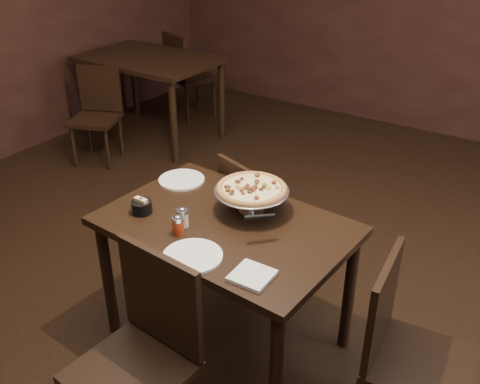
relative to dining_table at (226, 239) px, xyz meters
The scene contains 16 objects.
room 0.78m from the dining_table, 43.30° to the left, with size 6.04×7.04×2.84m.
dining_table is the anchor object (origin of this frame).
background_table 2.90m from the dining_table, 139.18° to the left, with size 1.27×0.84×0.79m.
pizza_stand 0.27m from the dining_table, 73.66° to the left, with size 0.37×0.37×0.15m.
parmesan_shaker 0.25m from the dining_table, 137.05° to the right, with size 0.06×0.06×0.10m.
pepper_flake_shaker 0.27m from the dining_table, 122.25° to the right, with size 0.05×0.05×0.10m.
packet_caddy 0.44m from the dining_table, 158.96° to the right, with size 0.10×0.10×0.08m.
napkin_stack 0.45m from the dining_table, 40.78° to the right, with size 0.16×0.16×0.02m, color white.
plate_left 0.50m from the dining_table, 153.85° to the left, with size 0.25×0.25×0.01m, color white.
plate_near 0.33m from the dining_table, 81.54° to the right, with size 0.26×0.26×0.01m, color white.
serving_spatula 0.31m from the dining_table, 10.76° to the right, with size 0.18×0.18×0.03m.
chair_far 0.54m from the dining_table, 105.77° to the left, with size 0.49×0.49×0.82m.
chair_near 0.69m from the dining_table, 84.67° to the right, with size 0.45×0.45×0.90m.
chair_side 0.94m from the dining_table, ahead, with size 0.44×0.44×0.86m.
bg_chair_far 3.38m from the dining_table, 132.08° to the left, with size 0.53×0.53×0.89m.
bg_chair_near 2.58m from the dining_table, 150.97° to the left, with size 0.50×0.50×0.82m.
Camera 1 is at (1.25, -1.79, 2.07)m, focal length 40.00 mm.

